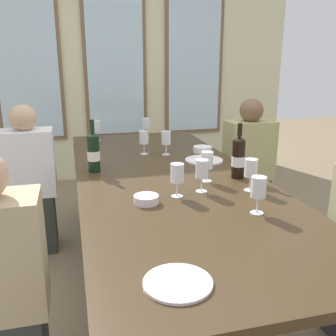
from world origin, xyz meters
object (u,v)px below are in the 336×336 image
(white_plate_1, at_px, (178,283))
(tasting_bowl_1, at_px, (202,149))
(wine_glass_5, at_px, (166,139))
(wine_glass_8, at_px, (259,188))
(wine_glass_2, at_px, (146,124))
(wine_glass_1, at_px, (207,161))
(wine_glass_0, at_px, (202,170))
(dining_table, at_px, (168,185))
(wine_bottle_0, at_px, (238,157))
(seated_person_3, at_px, (248,169))
(wine_glass_4, at_px, (177,174))
(seated_person_2, at_px, (30,184))
(tasting_bowl_0, at_px, (146,199))
(wine_glass_6, at_px, (251,169))
(wine_glass_3, at_px, (96,127))
(white_plate_0, at_px, (204,160))
(wine_glass_7, at_px, (144,138))
(wine_bottle_1, at_px, (94,152))

(white_plate_1, relative_size, tasting_bowl_1, 1.57)
(wine_glass_5, xyz_separation_m, wine_glass_8, (0.13, -1.15, 0.00))
(wine_glass_2, bearing_deg, wine_glass_1, -86.06)
(wine_glass_0, bearing_deg, dining_table, 107.77)
(wine_glass_8, bearing_deg, wine_glass_2, 94.82)
(wine_bottle_0, height_order, seated_person_3, seated_person_3)
(wine_glass_4, height_order, seated_person_3, seated_person_3)
(wine_glass_2, xyz_separation_m, seated_person_2, (-0.96, -0.43, -0.33))
(wine_glass_0, relative_size, wine_glass_2, 1.00)
(wine_bottle_0, height_order, wine_glass_1, wine_bottle_0)
(tasting_bowl_0, distance_m, wine_glass_2, 1.58)
(white_plate_1, bearing_deg, dining_table, 77.09)
(white_plate_1, height_order, tasting_bowl_0, tasting_bowl_0)
(white_plate_1, xyz_separation_m, seated_person_2, (-0.61, 1.81, -0.22))
(wine_glass_6, bearing_deg, wine_glass_4, 178.56)
(wine_glass_3, bearing_deg, wine_glass_6, -64.93)
(white_plate_1, distance_m, wine_glass_4, 0.78)
(tasting_bowl_0, bearing_deg, seated_person_3, 44.88)
(wine_bottle_0, distance_m, wine_glass_3, 1.44)
(white_plate_1, height_order, wine_glass_1, wine_glass_1)
(wine_glass_8, bearing_deg, white_plate_1, -138.30)
(white_plate_0, bearing_deg, wine_glass_7, 141.44)
(wine_glass_1, bearing_deg, white_plate_1, -115.09)
(wine_glass_2, distance_m, wine_glass_4, 1.50)
(dining_table, bearing_deg, wine_glass_8, -69.11)
(wine_glass_7, bearing_deg, wine_bottle_0, -58.63)
(wine_glass_0, height_order, wine_glass_5, same)
(white_plate_0, distance_m, wine_glass_1, 0.46)
(dining_table, height_order, wine_glass_5, wine_glass_5)
(tasting_bowl_1, xyz_separation_m, wine_glass_7, (-0.43, 0.05, 0.10))
(tasting_bowl_0, relative_size, wine_glass_6, 0.70)
(tasting_bowl_1, height_order, wine_glass_0, wine_glass_0)
(wine_glass_3, bearing_deg, wine_bottle_0, -59.93)
(wine_bottle_1, xyz_separation_m, seated_person_3, (1.28, 0.47, -0.34))
(wine_glass_1, xyz_separation_m, wine_glass_5, (-0.07, 0.66, -0.00))
(wine_glass_6, bearing_deg, wine_glass_3, 115.07)
(wine_glass_0, bearing_deg, wine_bottle_1, 135.22)
(wine_glass_6, height_order, seated_person_3, seated_person_3)
(wine_glass_7, xyz_separation_m, seated_person_2, (-0.83, 0.15, -0.34))
(white_plate_0, height_order, wine_bottle_1, wine_bottle_1)
(white_plate_0, distance_m, tasting_bowl_0, 0.86)
(wine_glass_5, distance_m, seated_person_2, 1.06)
(wine_glass_1, xyz_separation_m, wine_glass_2, (-0.09, 1.30, -0.00))
(wine_bottle_0, relative_size, tasting_bowl_0, 2.64)
(tasting_bowl_0, distance_m, tasting_bowl_1, 1.09)
(dining_table, height_order, wine_glass_0, wine_glass_0)
(dining_table, relative_size, wine_glass_2, 15.38)
(wine_glass_2, height_order, seated_person_2, seated_person_2)
(wine_glass_3, height_order, wine_glass_5, same)
(dining_table, bearing_deg, wine_glass_1, -40.52)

